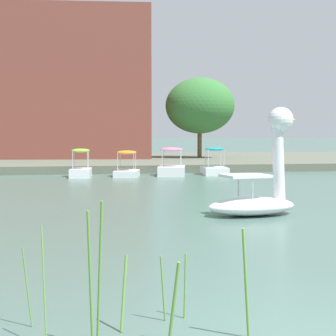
# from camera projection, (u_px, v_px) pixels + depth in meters

# --- Properties ---
(shore_bank_far) EXTENTS (151.58, 20.58, 0.46)m
(shore_bank_far) POSITION_uv_depth(u_px,v_px,m) (114.00, 161.00, 40.23)
(shore_bank_far) COLOR #5B6051
(shore_bank_far) RESTS_ON ground_plane
(swan_boat) EXTENTS (2.75, 1.68, 2.99)m
(swan_boat) POSITION_uv_depth(u_px,v_px,m) (259.00, 185.00, 14.73)
(swan_boat) COLOR white
(swan_boat) RESTS_ON ground_plane
(pedal_boat_teal) EXTENTS (1.47, 2.22, 1.53)m
(pedal_boat_teal) POSITION_uv_depth(u_px,v_px,m) (214.00, 167.00, 29.39)
(pedal_boat_teal) COLOR white
(pedal_boat_teal) RESTS_ON ground_plane
(pedal_boat_pink) EXTENTS (1.87, 2.57, 1.52)m
(pedal_boat_pink) POSITION_uv_depth(u_px,v_px,m) (172.00, 168.00, 28.82)
(pedal_boat_pink) COLOR white
(pedal_boat_pink) RESTS_ON ground_plane
(pedal_boat_orange) EXTENTS (1.59, 2.13, 1.38)m
(pedal_boat_orange) POSITION_uv_depth(u_px,v_px,m) (127.00, 168.00, 28.10)
(pedal_boat_orange) COLOR white
(pedal_boat_orange) RESTS_ON ground_plane
(pedal_boat_lime) EXTENTS (1.22, 2.15, 1.49)m
(pedal_boat_lime) POSITION_uv_depth(u_px,v_px,m) (81.00, 169.00, 27.81)
(pedal_boat_lime) COLOR white
(pedal_boat_lime) RESTS_ON ground_plane
(tree_broadleaf_left) EXTENTS (6.80, 6.51, 6.02)m
(tree_broadleaf_left) POSITION_uv_depth(u_px,v_px,m) (200.00, 106.00, 39.97)
(tree_broadleaf_left) COLOR brown
(tree_broadleaf_left) RESTS_ON shore_bank_far
(apartment_block) EXTENTS (17.08, 10.14, 11.00)m
(apartment_block) POSITION_uv_depth(u_px,v_px,m) (43.00, 86.00, 41.18)
(apartment_block) COLOR brown
(apartment_block) RESTS_ON shore_bank_far
(reed_clump_foreground) EXTENTS (2.49, 0.96, 1.57)m
(reed_clump_foreground) POSITION_uv_depth(u_px,v_px,m) (144.00, 287.00, 5.74)
(reed_clump_foreground) COLOR #669942
(reed_clump_foreground) RESTS_ON ground_plane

